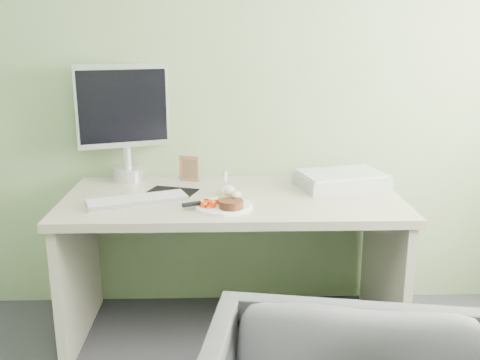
{
  "coord_description": "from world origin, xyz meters",
  "views": [
    {
      "loc": [
        -0.04,
        -0.82,
        1.47
      ],
      "look_at": [
        0.03,
        1.5,
        0.84
      ],
      "focal_mm": 40.0,
      "sensor_mm": 36.0,
      "label": 1
    }
  ],
  "objects_px": {
    "plate": "(224,207)",
    "scanner": "(341,181)",
    "monitor": "(126,116)",
    "desk": "(233,232)"
  },
  "relations": [
    {
      "from": "scanner",
      "to": "monitor",
      "type": "relative_size",
      "value": 0.7
    },
    {
      "from": "plate",
      "to": "monitor",
      "type": "height_order",
      "value": "monitor"
    },
    {
      "from": "desk",
      "to": "scanner",
      "type": "relative_size",
      "value": 3.8
    },
    {
      "from": "desk",
      "to": "scanner",
      "type": "distance_m",
      "value": 0.61
    },
    {
      "from": "monitor",
      "to": "desk",
      "type": "bearing_deg",
      "value": -49.34
    },
    {
      "from": "plate",
      "to": "monitor",
      "type": "xyz_separation_m",
      "value": [
        -0.5,
        0.5,
        0.33
      ]
    },
    {
      "from": "desk",
      "to": "plate",
      "type": "bearing_deg",
      "value": -102.68
    },
    {
      "from": "plate",
      "to": "monitor",
      "type": "bearing_deg",
      "value": 135.17
    },
    {
      "from": "plate",
      "to": "scanner",
      "type": "relative_size",
      "value": 0.6
    },
    {
      "from": "plate",
      "to": "monitor",
      "type": "relative_size",
      "value": 0.42
    }
  ]
}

